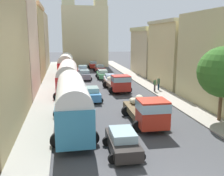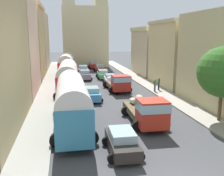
{
  "view_description": "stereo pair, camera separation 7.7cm",
  "coord_description": "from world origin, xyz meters",
  "px_view_note": "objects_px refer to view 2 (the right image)",
  "views": [
    {
      "loc": [
        -5.0,
        -9.13,
        7.31
      ],
      "look_at": [
        0.0,
        17.47,
        1.68
      ],
      "focal_mm": 40.89,
      "sensor_mm": 36.0,
      "label": 1
    },
    {
      "loc": [
        -4.92,
        -9.14,
        7.31
      ],
      "look_at": [
        0.0,
        17.47,
        1.68
      ],
      "focal_mm": 40.89,
      "sensor_mm": 36.0,
      "label": 2
    }
  ],
  "objects_px": {
    "car_0": "(110,80)",
    "cargo_truck_1": "(118,82)",
    "car_5": "(91,94)",
    "pedestrian_1": "(159,83)",
    "car_1": "(103,74)",
    "car_3": "(93,65)",
    "car_6": "(85,75)",
    "parked_bus_0": "(72,102)",
    "cargo_truck_0": "(147,111)",
    "car_2": "(100,68)",
    "car_4": "(122,142)",
    "parked_bus_2": "(66,64)",
    "parked_bus_1": "(68,77)",
    "car_7": "(83,69)",
    "pedestrian_0": "(155,85)"
  },
  "relations": [
    {
      "from": "car_3",
      "to": "car_6",
      "type": "xyz_separation_m",
      "value": [
        -3.08,
        -14.51,
        0.01
      ]
    },
    {
      "from": "car_1",
      "to": "car_5",
      "type": "distance_m",
      "value": 15.17
    },
    {
      "from": "car_1",
      "to": "car_7",
      "type": "distance_m",
      "value": 7.3
    },
    {
      "from": "cargo_truck_0",
      "to": "car_4",
      "type": "bearing_deg",
      "value": -124.81
    },
    {
      "from": "parked_bus_2",
      "to": "car_7",
      "type": "bearing_deg",
      "value": 49.56
    },
    {
      "from": "parked_bus_0",
      "to": "parked_bus_1",
      "type": "distance_m",
      "value": 12.29
    },
    {
      "from": "parked_bus_1",
      "to": "cargo_truck_0",
      "type": "xyz_separation_m",
      "value": [
        6.1,
        -12.47,
        -0.93
      ]
    },
    {
      "from": "car_1",
      "to": "car_7",
      "type": "xyz_separation_m",
      "value": [
        -2.88,
        6.71,
        0.02
      ]
    },
    {
      "from": "car_5",
      "to": "pedestrian_0",
      "type": "distance_m",
      "value": 9.05
    },
    {
      "from": "car_7",
      "to": "cargo_truck_0",
      "type": "bearing_deg",
      "value": -84.41
    },
    {
      "from": "pedestrian_0",
      "to": "car_2",
      "type": "bearing_deg",
      "value": 102.9
    },
    {
      "from": "parked_bus_0",
      "to": "car_5",
      "type": "xyz_separation_m",
      "value": [
        2.35,
        8.74,
        -1.5
      ]
    },
    {
      "from": "cargo_truck_0",
      "to": "car_0",
      "type": "height_order",
      "value": "cargo_truck_0"
    },
    {
      "from": "car_1",
      "to": "car_5",
      "type": "bearing_deg",
      "value": -103.42
    },
    {
      "from": "cargo_truck_0",
      "to": "car_3",
      "type": "relative_size",
      "value": 1.79
    },
    {
      "from": "cargo_truck_0",
      "to": "car_1",
      "type": "distance_m",
      "value": 23.69
    },
    {
      "from": "parked_bus_1",
      "to": "car_4",
      "type": "height_order",
      "value": "parked_bus_1"
    },
    {
      "from": "car_5",
      "to": "car_2",
      "type": "bearing_deg",
      "value": 79.69
    },
    {
      "from": "cargo_truck_1",
      "to": "car_6",
      "type": "distance_m",
      "value": 10.44
    },
    {
      "from": "parked_bus_2",
      "to": "car_6",
      "type": "distance_m",
      "value": 4.88
    },
    {
      "from": "car_2",
      "to": "car_0",
      "type": "bearing_deg",
      "value": -91.55
    },
    {
      "from": "car_2",
      "to": "car_6",
      "type": "relative_size",
      "value": 1.07
    },
    {
      "from": "car_7",
      "to": "parked_bus_2",
      "type": "bearing_deg",
      "value": -130.44
    },
    {
      "from": "car_3",
      "to": "car_5",
      "type": "height_order",
      "value": "car_3"
    },
    {
      "from": "car_1",
      "to": "car_3",
      "type": "xyz_separation_m",
      "value": [
        -0.08,
        13.83,
        0.05
      ]
    },
    {
      "from": "cargo_truck_0",
      "to": "car_0",
      "type": "relative_size",
      "value": 1.68
    },
    {
      "from": "parked_bus_1",
      "to": "car_6",
      "type": "relative_size",
      "value": 2.46
    },
    {
      "from": "car_2",
      "to": "car_7",
      "type": "relative_size",
      "value": 0.91
    },
    {
      "from": "car_6",
      "to": "car_7",
      "type": "distance_m",
      "value": 7.4
    },
    {
      "from": "car_3",
      "to": "parked_bus_0",
      "type": "bearing_deg",
      "value": -98.82
    },
    {
      "from": "cargo_truck_1",
      "to": "pedestrian_1",
      "type": "bearing_deg",
      "value": -6.5
    },
    {
      "from": "cargo_truck_0",
      "to": "car_2",
      "type": "height_order",
      "value": "cargo_truck_0"
    },
    {
      "from": "car_0",
      "to": "pedestrian_0",
      "type": "distance_m",
      "value": 7.6
    },
    {
      "from": "parked_bus_2",
      "to": "car_5",
      "type": "height_order",
      "value": "parked_bus_2"
    },
    {
      "from": "parked_bus_1",
      "to": "car_1",
      "type": "relative_size",
      "value": 2.1
    },
    {
      "from": "parked_bus_1",
      "to": "car_0",
      "type": "distance_m",
      "value": 8.23
    },
    {
      "from": "car_0",
      "to": "cargo_truck_1",
      "type": "bearing_deg",
      "value": -86.78
    },
    {
      "from": "car_2",
      "to": "car_5",
      "type": "xyz_separation_m",
      "value": [
        -4.09,
        -22.49,
        0.05
      ]
    },
    {
      "from": "car_3",
      "to": "parked_bus_1",
      "type": "bearing_deg",
      "value": -103.32
    },
    {
      "from": "car_1",
      "to": "car_4",
      "type": "height_order",
      "value": "car_1"
    },
    {
      "from": "car_5",
      "to": "pedestrian_1",
      "type": "bearing_deg",
      "value": 21.36
    },
    {
      "from": "parked_bus_2",
      "to": "pedestrian_0",
      "type": "relative_size",
      "value": 4.78
    },
    {
      "from": "cargo_truck_0",
      "to": "car_6",
      "type": "xyz_separation_m",
      "value": [
        -3.25,
        22.99,
        -0.49
      ]
    },
    {
      "from": "car_4",
      "to": "car_0",
      "type": "bearing_deg",
      "value": 81.85
    },
    {
      "from": "parked_bus_1",
      "to": "pedestrian_1",
      "type": "distance_m",
      "value": 11.92
    },
    {
      "from": "cargo_truck_0",
      "to": "car_0",
      "type": "bearing_deg",
      "value": 89.64
    },
    {
      "from": "pedestrian_0",
      "to": "pedestrian_1",
      "type": "height_order",
      "value": "pedestrian_1"
    },
    {
      "from": "car_7",
      "to": "car_6",
      "type": "bearing_deg",
      "value": -92.12
    },
    {
      "from": "cargo_truck_1",
      "to": "car_7",
      "type": "xyz_separation_m",
      "value": [
        -3.33,
        17.18,
        -0.44
      ]
    },
    {
      "from": "parked_bus_0",
      "to": "car_1",
      "type": "relative_size",
      "value": 2.23
    }
  ]
}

